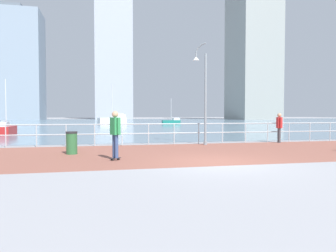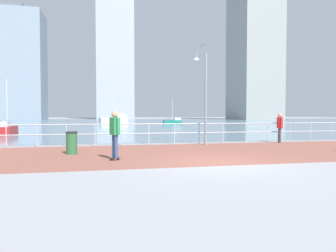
# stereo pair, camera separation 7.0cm
# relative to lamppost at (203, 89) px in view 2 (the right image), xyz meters

# --- Properties ---
(ground) EXTENTS (220.00, 220.00, 0.00)m
(ground) POSITION_rel_lamppost_xyz_m (-1.45, 33.99, -3.01)
(ground) COLOR #9E9EA3
(brick_paving) EXTENTS (28.00, 7.15, 0.01)m
(brick_paving) POSITION_rel_lamppost_xyz_m (-1.45, -3.08, -3.00)
(brick_paving) COLOR #935647
(brick_paving) RESTS_ON ground
(harbor_water) EXTENTS (180.00, 88.00, 0.00)m
(harbor_water) POSITION_rel_lamppost_xyz_m (-1.45, 45.50, -3.01)
(harbor_water) COLOR #6B899E
(harbor_water) RESTS_ON ground
(waterfront_railing) EXTENTS (25.25, 0.06, 1.14)m
(waterfront_railing) POSITION_rel_lamppost_xyz_m (-1.45, 0.50, -2.22)
(waterfront_railing) COLOR #B2BCC1
(waterfront_railing) RESTS_ON ground
(lamppost) EXTENTS (0.70, 0.62, 5.44)m
(lamppost) POSITION_rel_lamppost_xyz_m (0.00, 0.00, 0.00)
(lamppost) COLOR gray
(lamppost) RESTS_ON ground
(skateboarder) EXTENTS (0.41, 0.53, 1.75)m
(skateboarder) POSITION_rel_lamppost_xyz_m (-4.84, -4.73, -1.95)
(skateboarder) COLOR black
(skateboarder) RESTS_ON ground
(bystander) EXTENTS (0.30, 0.56, 1.70)m
(bystander) POSITION_rel_lamppost_xyz_m (4.67, 0.15, -2.01)
(bystander) COLOR #4C4C51
(bystander) RESTS_ON ground
(trash_bin) EXTENTS (0.46, 0.46, 0.93)m
(trash_bin) POSITION_rel_lamppost_xyz_m (-6.51, -2.64, -2.54)
(trash_bin) COLOR #2D6638
(trash_bin) RESTS_ON ground
(sailboat_ivory) EXTENTS (5.01, 2.96, 6.73)m
(sailboat_ivory) POSITION_rel_lamppost_xyz_m (-3.25, 38.02, -2.37)
(sailboat_ivory) COLOR white
(sailboat_ivory) RESTS_ON ground
(sailboat_blue) EXTENTS (1.13, 3.19, 4.42)m
(sailboat_blue) POSITION_rel_lamppost_xyz_m (-12.68, 10.76, -2.59)
(sailboat_blue) COLOR #B21E1E
(sailboat_blue) RESTS_ON ground
(sailboat_yellow) EXTENTS (3.03, 1.06, 4.21)m
(sailboat_yellow) POSITION_rel_lamppost_xyz_m (6.12, 33.83, -2.61)
(sailboat_yellow) COLOR #197266
(sailboat_yellow) RESTS_ON ground
(tower_beige) EXTENTS (12.38, 15.14, 46.47)m
(tower_beige) POSITION_rel_lamppost_xyz_m (41.00, 72.94, 19.39)
(tower_beige) COLOR #939993
(tower_beige) RESTS_ON ground
(tower_glass) EXTENTS (11.88, 14.39, 49.02)m
(tower_glass) POSITION_rel_lamppost_xyz_m (-1.14, 90.01, 20.67)
(tower_glass) COLOR #A3A8B2
(tower_glass) RESTS_ON ground
(tower_brick) EXTENTS (17.97, 12.00, 34.01)m
(tower_brick) POSITION_rel_lamppost_xyz_m (-31.46, 84.34, 13.17)
(tower_brick) COLOR #8493A3
(tower_brick) RESTS_ON ground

